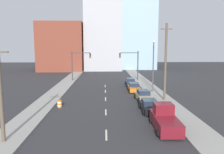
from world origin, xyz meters
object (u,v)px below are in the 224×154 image
at_px(sedan_black, 149,106).
at_px(sedan_orange, 134,87).
at_px(pickup_truck_maroon, 165,119).
at_px(sedan_tan, 143,96).
at_px(traffic_signal_left, 77,62).
at_px(utility_pole_right_mid, 166,62).
at_px(street_lamp, 153,63).
at_px(traffic_signal_right, 133,62).
at_px(utility_pole_left_near, 0,92).
at_px(traffic_barrel, 60,104).
at_px(sedan_navy, 130,82).

height_order(sedan_black, sedan_orange, sedan_orange).
distance_m(pickup_truck_maroon, sedan_tan, 11.05).
relative_size(traffic_signal_left, utility_pole_right_mid, 0.62).
bearing_deg(traffic_signal_left, street_lamp, -42.74).
xyz_separation_m(street_lamp, pickup_truck_maroon, (-2.49, -16.49, -4.14)).
bearing_deg(sedan_tan, traffic_signal_right, 84.77).
bearing_deg(pickup_truck_maroon, utility_pole_left_near, -167.60).
bearing_deg(traffic_signal_right, utility_pole_right_mid, -83.49).
xyz_separation_m(traffic_barrel, sedan_navy, (10.91, 15.46, 0.20)).
height_order(traffic_signal_left, utility_pole_right_mid, utility_pole_right_mid).
relative_size(traffic_signal_left, pickup_truck_maroon, 1.24).
bearing_deg(utility_pole_right_mid, street_lamp, 94.24).
bearing_deg(sedan_tan, utility_pole_right_mid, -9.39).
relative_size(pickup_truck_maroon, sedan_black, 1.19).
xyz_separation_m(traffic_signal_right, street_lamp, (1.74, -13.19, 0.70)).
xyz_separation_m(pickup_truck_maroon, sedan_black, (-0.31, 5.61, -0.25)).
distance_m(utility_pole_left_near, sedan_black, 16.16).
xyz_separation_m(utility_pole_left_near, sedan_tan, (13.73, 13.64, -3.46)).
relative_size(sedan_tan, sedan_orange, 1.01).
bearing_deg(sedan_orange, pickup_truck_maroon, -87.49).
distance_m(traffic_signal_left, traffic_signal_right, 12.54).
bearing_deg(sedan_tan, pickup_truck_maroon, -92.41).
distance_m(utility_pole_left_near, sedan_navy, 29.17).
height_order(street_lamp, sedan_black, street_lamp).
bearing_deg(traffic_signal_right, sedan_tan, -92.50).
distance_m(traffic_signal_left, sedan_black, 26.91).
bearing_deg(traffic_signal_left, sedan_navy, -30.09).
height_order(sedan_black, sedan_tan, sedan_tan).
height_order(traffic_signal_right, pickup_truck_maroon, traffic_signal_right).
xyz_separation_m(traffic_signal_left, sedan_orange, (11.22, -12.10, -3.67)).
bearing_deg(traffic_barrel, utility_pole_left_near, -103.10).
xyz_separation_m(traffic_signal_right, sedan_black, (-1.07, -24.07, -3.69)).
height_order(traffic_signal_right, utility_pole_left_near, utility_pole_left_near).
xyz_separation_m(utility_pole_left_near, sedan_orange, (13.22, 20.17, -3.48)).
bearing_deg(traffic_barrel, pickup_truck_maroon, -33.95).
relative_size(sedan_black, sedan_navy, 1.02).
distance_m(traffic_signal_right, utility_pole_right_mid, 19.14).
relative_size(sedan_black, sedan_orange, 1.04).
height_order(traffic_signal_right, sedan_navy, traffic_signal_right).
xyz_separation_m(traffic_signal_right, traffic_barrel, (-12.16, -22.00, -3.87)).
xyz_separation_m(utility_pole_left_near, pickup_truck_maroon, (13.79, 2.59, -3.25)).
xyz_separation_m(utility_pole_right_mid, sedan_black, (-3.23, -5.09, -4.92)).
relative_size(pickup_truck_maroon, sedan_navy, 1.21).
bearing_deg(utility_pole_left_near, traffic_signal_left, 86.44).
bearing_deg(sedan_black, traffic_signal_right, 87.48).
height_order(traffic_signal_right, sedan_black, traffic_signal_right).
xyz_separation_m(pickup_truck_maroon, sedan_orange, (-0.57, 17.58, -0.23)).
height_order(utility_pole_left_near, pickup_truck_maroon, utility_pole_left_near).
height_order(utility_pole_right_mid, sedan_tan, utility_pole_right_mid).
distance_m(street_lamp, pickup_truck_maroon, 17.18).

